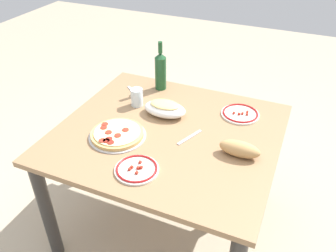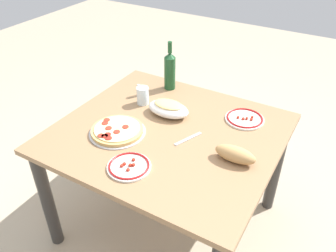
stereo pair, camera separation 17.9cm
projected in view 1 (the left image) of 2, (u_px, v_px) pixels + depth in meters
The scene contains 11 objects.
ground_plane at pixel (168, 221), 2.21m from camera, with size 8.00×8.00×0.00m, color tan.
dining_table at pixel (168, 148), 1.87m from camera, with size 1.13×1.03×0.71m.
pepperoni_pizza at pixel (117, 134), 1.76m from camera, with size 0.29×0.29×0.03m.
baked_pasta_dish at pixel (165, 108), 1.92m from camera, with size 0.24×0.15×0.08m.
wine_bottle at pixel (161, 70), 2.12m from camera, with size 0.07×0.07×0.31m.
water_glass at pixel (137, 97), 1.99m from camera, with size 0.07×0.07×0.10m, color silver.
side_plate_near at pixel (137, 169), 1.55m from camera, with size 0.20×0.20×0.02m.
side_plate_far at pixel (240, 114), 1.93m from camera, with size 0.21×0.21×0.02m.
bread_loaf at pixel (240, 149), 1.62m from camera, with size 0.20×0.08×0.07m, color tan.
fork_left at pixel (190, 137), 1.76m from camera, with size 0.17×0.02×0.01m, color #B7B7BC.
fork_right at pixel (133, 92), 2.15m from camera, with size 0.17×0.02×0.01m, color #B7B7BC.
Camera 1 is at (0.59, -1.36, 1.76)m, focal length 37.00 mm.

